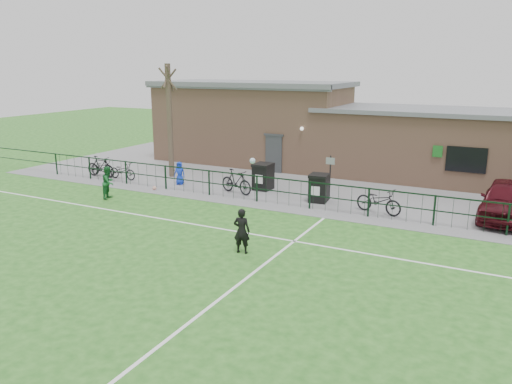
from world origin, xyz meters
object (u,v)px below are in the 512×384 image
at_px(sign_post, 330,178).
at_px(bicycle_a, 103,167).
at_px(wheelie_bin_left, 263,177).
at_px(car_maroon, 507,200).
at_px(wheelie_bin_right, 319,189).
at_px(outfield_player, 109,182).
at_px(bicycle_b, 101,167).
at_px(spectator_child, 180,173).
at_px(ball_ground, 155,188).
at_px(bicycle_e, 379,201).
at_px(bicycle_c, 123,171).
at_px(bicycle_d, 236,182).
at_px(bare_tree, 170,122).

relative_size(sign_post, bicycle_a, 1.14).
height_order(wheelie_bin_left, car_maroon, car_maroon).
relative_size(wheelie_bin_right, outfield_player, 0.78).
height_order(wheelie_bin_right, bicycle_b, wheelie_bin_right).
relative_size(wheelie_bin_left, spectator_child, 1.03).
bearing_deg(car_maroon, bicycle_b, -172.29).
distance_m(car_maroon, ball_ground, 15.54).
bearing_deg(bicycle_a, wheelie_bin_left, -79.74).
bearing_deg(sign_post, outfield_player, -154.10).
height_order(car_maroon, ball_ground, car_maroon).
height_order(wheelie_bin_left, sign_post, sign_post).
bearing_deg(bicycle_a, bicycle_b, -155.23).
relative_size(wheelie_bin_left, bicycle_a, 0.69).
bearing_deg(bicycle_e, car_maroon, -57.19).
bearing_deg(bicycle_c, ball_ground, -108.13).
height_order(wheelie_bin_left, bicycle_d, wheelie_bin_left).
xyz_separation_m(wheelie_bin_right, bicycle_e, (2.81, -0.61, -0.05)).
bearing_deg(outfield_player, bare_tree, -14.16).
bearing_deg(wheelie_bin_right, wheelie_bin_left, 158.70).
relative_size(sign_post, car_maroon, 0.45).
distance_m(bare_tree, bicycle_b, 4.53).
xyz_separation_m(bicycle_b, spectator_child, (4.86, 0.50, 0.02)).
distance_m(wheelie_bin_left, bicycle_d, 1.50).
distance_m(bicycle_b, spectator_child, 4.88).
bearing_deg(bicycle_e, wheelie_bin_right, 92.24).
relative_size(bicycle_a, bicycle_e, 0.88).
bearing_deg(bicycle_c, spectator_child, -81.19).
height_order(bicycle_a, bicycle_c, bicycle_a).
relative_size(sign_post, bicycle_b, 1.07).
bearing_deg(bicycle_d, bicycle_e, -76.12).
bearing_deg(wheelie_bin_left, spectator_child, -166.41).
bearing_deg(sign_post, bicycle_a, -175.66).
distance_m(bicycle_e, outfield_player, 11.96).
bearing_deg(bicycle_d, ball_ground, 122.11).
bearing_deg(ball_ground, wheelie_bin_right, 11.48).
bearing_deg(bicycle_a, bicycle_c, -92.92).
xyz_separation_m(wheelie_bin_left, wheelie_bin_right, (3.18, -0.85, -0.02)).
height_order(bare_tree, bicycle_c, bare_tree).
xyz_separation_m(spectator_child, outfield_player, (-1.28, -3.68, 0.14)).
xyz_separation_m(bicycle_a, bicycle_c, (1.56, -0.15, -0.01)).
xyz_separation_m(wheelie_bin_left, outfield_player, (-5.54, -4.64, 0.12)).
height_order(bicycle_a, bicycle_b, bicycle_b).
bearing_deg(bare_tree, bicycle_a, -154.67).
height_order(bicycle_b, bicycle_e, bicycle_b).
bearing_deg(bicycle_a, bare_tree, -62.03).
xyz_separation_m(car_maroon, spectator_child, (-14.88, -1.04, -0.18)).
bearing_deg(sign_post, bicycle_b, -174.55).
height_order(bicycle_b, outfield_player, outfield_player).
distance_m(sign_post, bicycle_c, 11.19).
xyz_separation_m(outfield_player, ball_ground, (0.84, 2.19, -0.64)).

